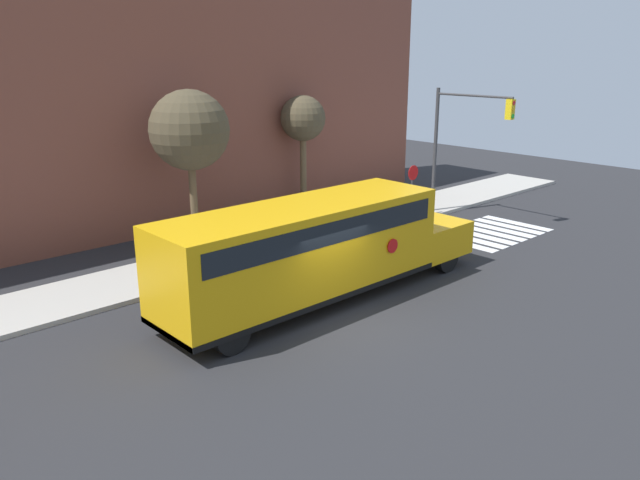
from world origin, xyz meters
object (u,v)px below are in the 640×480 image
(school_bus, at_px, (314,246))
(tree_near_sidewalk, at_px, (189,131))
(traffic_light, at_px, (459,134))
(tree_far_sidewalk, at_px, (303,120))
(stop_sign, at_px, (412,184))

(school_bus, bearing_deg, tree_near_sidewalk, 86.68)
(traffic_light, relative_size, tree_far_sidewalk, 1.07)
(stop_sign, bearing_deg, school_bus, -156.73)
(school_bus, height_order, tree_near_sidewalk, tree_near_sidewalk)
(tree_near_sidewalk, height_order, tree_far_sidewalk, tree_near_sidewalk)
(stop_sign, distance_m, traffic_light, 2.93)
(tree_near_sidewalk, distance_m, tree_far_sidewalk, 6.95)
(traffic_light, bearing_deg, tree_far_sidewalk, 124.20)
(stop_sign, height_order, tree_near_sidewalk, tree_near_sidewalk)
(school_bus, distance_m, traffic_light, 11.68)
(school_bus, relative_size, stop_sign, 4.65)
(tree_far_sidewalk, bearing_deg, tree_near_sidewalk, -168.00)
(school_bus, relative_size, traffic_light, 2.00)
(school_bus, xyz_separation_m, traffic_light, (11.13, 2.93, 2.04))
(school_bus, distance_m, tree_far_sidewalk, 11.55)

